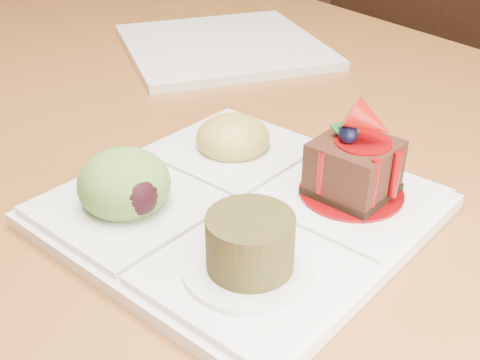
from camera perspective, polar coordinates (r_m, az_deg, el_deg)
dining_table at (r=0.76m, az=-11.54°, el=3.15°), size 1.00×1.80×0.75m
chair_right at (r=1.48m, az=14.49°, el=10.80°), size 0.55×0.55×0.96m
sampler_plate at (r=0.48m, az=-0.51°, el=-1.39°), size 0.32×0.32×0.10m
second_plate at (r=0.87m, az=-1.63°, el=12.59°), size 0.33×0.33×0.01m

